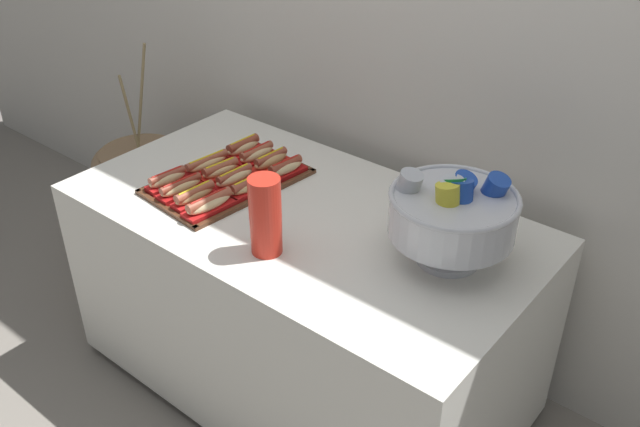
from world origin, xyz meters
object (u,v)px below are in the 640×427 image
Objects in this scene: hot_dog_1 at (181,188)px; hot_dog_5 at (220,171)px; floor_vase at (148,208)px; hot_dog_10 at (271,161)px; hot_dog_3 at (209,204)px; hot_dog_11 at (285,168)px; buffet_table at (303,298)px; serving_tray at (228,182)px; hot_dog_2 at (195,196)px; cup_stack at (265,216)px; hot_dog_0 at (168,180)px; punch_bowl at (453,212)px; hot_dog_8 at (243,148)px; hot_dog_4 at (207,164)px; hot_dog_6 at (234,178)px; hot_dog_7 at (249,186)px; hot_dog_9 at (257,155)px.

hot_dog_5 is (0.02, 0.16, 0.00)m from hot_dog_1.
floor_vase reaches higher than hot_dog_10.
hot_dog_11 is (0.03, 0.33, 0.00)m from hot_dog_3.
buffet_table is 0.48m from serving_tray.
hot_dog_11 reaches higher than hot_dog_1.
hot_dog_3 is at bearing -52.95° from hot_dog_5.
buffet_table is 9.57× the size of hot_dog_11.
hot_dog_2 is 0.68× the size of cup_stack.
floor_vase is 6.55× the size of hot_dog_11.
hot_dog_3 reaches higher than hot_dog_1.
hot_dog_0 is at bearing -119.67° from hot_dog_5.
hot_dog_1 reaches higher than serving_tray.
hot_dog_10 is 0.50m from cup_stack.
serving_tray is 0.20m from hot_dog_0.
hot_dog_0 is 0.97m from punch_bowl.
hot_dog_10 reaches higher than hot_dog_2.
floor_vase is 6.68× the size of hot_dog_0.
punch_bowl is at bearing -5.63° from hot_dog_8.
hot_dog_4 is 1.10× the size of hot_dog_6.
hot_dog_11 is (0.18, 0.31, 0.00)m from hot_dog_1.
cup_stack reaches higher than serving_tray.
hot_dog_10 reaches higher than hot_dog_4.
hot_dog_7 is (-0.20, -0.03, 0.39)m from buffet_table.
hot_dog_10 is 0.77m from punch_bowl.
punch_bowl is at bearing 7.44° from buffet_table.
hot_dog_2 is 1.00× the size of hot_dog_9.
hot_dog_0 is at bearing -108.03° from hot_dog_9.
punch_bowl is (0.70, 0.10, 0.13)m from hot_dog_7.
hot_dog_10 is (0.03, 0.33, 0.00)m from hot_dog_2.
hot_dog_1 is 0.18m from hot_dog_6.
hot_dog_3 is (0.15, -0.01, 0.00)m from hot_dog_1.
hot_dog_0 is 0.34m from hot_dog_9.
hot_dog_3 is 1.13× the size of hot_dog_10.
cup_stack is at bearing -7.50° from hot_dog_3.
hot_dog_8 is 0.23m from hot_dog_11.
floor_vase is 0.92m from serving_tray.
serving_tray is 0.05m from hot_dog_5.
cup_stack is (0.48, -0.39, 0.08)m from hot_dog_8.
hot_dog_2 is 1.00× the size of hot_dog_10.
hot_dog_2 is at bearing -82.42° from hot_dog_9.
hot_dog_11 is 0.66× the size of cup_stack.
hot_dog_9 is (-0.33, 0.15, 0.39)m from buffet_table.
punch_bowl is (0.94, 0.24, 0.12)m from hot_dog_0.
floor_vase reaches higher than cup_stack.
hot_dog_0 is 0.98× the size of hot_dog_11.
hot_dog_5 reaches higher than serving_tray.
hot_dog_10 is 0.68× the size of cup_stack.
hot_dog_0 reaches higher than hot_dog_5.
hot_dog_0 is at bearing 174.78° from hot_dog_2.
hot_dog_0 is 0.96× the size of hot_dog_2.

